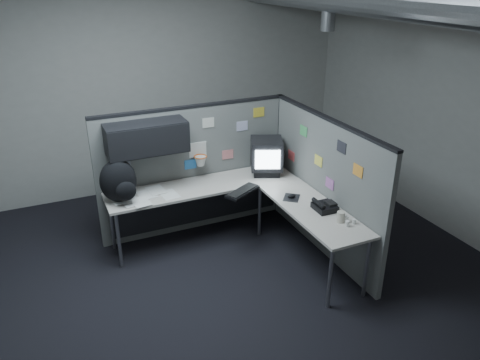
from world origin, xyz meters
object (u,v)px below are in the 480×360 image
desk (231,199)px  keyboard (243,191)px  backpack (119,182)px  monitor (266,156)px  phone (324,206)px

desk → keyboard: 0.20m
keyboard → backpack: backpack is taller
desk → backpack: bearing=168.6°
monitor → phone: monitor is taller
desk → phone: bearing=-49.7°
phone → backpack: backpack is taller
monitor → keyboard: size_ratio=1.04×
desk → phone: 1.13m
phone → backpack: size_ratio=0.49×
keyboard → backpack: 1.39m
desk → monitor: bearing=26.0°
phone → backpack: bearing=161.8°
keyboard → monitor: bearing=54.8°
monitor → backpack: bearing=160.0°
monitor → keyboard: (-0.52, -0.42, -0.21)m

